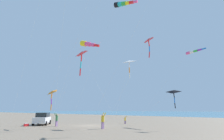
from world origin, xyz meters
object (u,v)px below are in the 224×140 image
Objects in this scene: person_child_green_jacket at (57,119)px; kite_windsock_purple_drifting at (193,52)px; parked_car at (42,119)px; kite_delta_long_streamer_right at (148,40)px; cooler_box at (26,125)px; kite_delta_teal_far_right at (81,54)px; person_child_grey_jacket at (125,120)px; kite_delta_checkered_midright at (52,92)px; kite_windsock_black_fish_shape at (88,44)px; person_adult_flyer at (103,120)px; kite_delta_blue_topmost at (129,62)px; kite_delta_orange_high_right at (173,92)px; kite_windsock_yellow_midlevel at (123,4)px.

person_child_green_jacket is 0.15× the size of kite_windsock_purple_drifting.
kite_delta_long_streamer_right is at bearing 100.87° from parked_car.
cooler_box is 0.06× the size of kite_delta_teal_far_right.
person_child_green_jacket is 10.00m from kite_delta_teal_far_right.
kite_delta_checkered_midright reaches higher than person_child_grey_jacket.
kite_windsock_purple_drifting is 0.93× the size of kite_windsock_black_fish_shape.
person_adult_flyer is at bearing 24.61° from person_child_grey_jacket.
kite_delta_checkered_midright is at bearing -33.35° from kite_delta_blue_topmost.
cooler_box is 11.74m from person_adult_flyer.
kite_delta_teal_far_right is at bearing -54.46° from kite_delta_orange_high_right.
parked_car is 12.71m from kite_delta_teal_far_right.
kite_delta_blue_topmost reaches higher than kite_delta_orange_high_right.
kite_delta_long_streamer_right reaches higher than person_child_grey_jacket.
parked_car is 0.23× the size of kite_windsock_yellow_midlevel.
person_adult_flyer is 0.19× the size of kite_delta_long_streamer_right.
kite_windsock_black_fish_shape is at bearing 115.21° from parked_car.
parked_car is 0.54× the size of kite_delta_checkered_midright.
kite_windsock_purple_drifting is 23.22m from kite_delta_checkered_midright.
parked_car is 0.48× the size of kite_delta_blue_topmost.
kite_windsock_yellow_midlevel is at bearing 149.86° from kite_delta_checkered_midright.
kite_delta_checkered_midright is (8.81, -5.80, -4.60)m from kite_delta_blue_topmost.
kite_windsock_purple_drifting is 0.99× the size of kite_delta_orange_high_right.
kite_delta_blue_topmost is 7.10m from kite_delta_teal_far_right.
person_child_green_jacket is at bearing -48.05° from kite_windsock_yellow_midlevel.
kite_delta_teal_far_right is at bearing 91.72° from person_child_green_jacket.
person_adult_flyer is 0.19× the size of kite_delta_teal_far_right.
cooler_box is 0.32× the size of person_adult_flyer.
kite_delta_orange_high_right is (-0.18, 6.55, -4.74)m from kite_delta_blue_topmost.
kite_delta_teal_far_right is 11.09m from kite_windsock_yellow_midlevel.
kite_windsock_purple_drifting is (-19.91, 16.28, 11.53)m from cooler_box.
kite_windsock_yellow_midlevel is at bearing -114.97° from kite_delta_long_streamer_right.
kite_delta_long_streamer_right is (3.31, 5.66, 1.01)m from kite_delta_blue_topmost.
cooler_box is at bearing -39.27° from kite_windsock_purple_drifting.
cooler_box is 6.88m from kite_delta_checkered_midright.
kite_delta_long_streamer_right reaches higher than kite_delta_teal_far_right.
kite_windsock_purple_drifting reaches higher than kite_delta_long_streamer_right.
person_child_grey_jacket is 13.95m from kite_delta_teal_far_right.
kite_windsock_purple_drifting reaches higher than cooler_box.
kite_windsock_purple_drifting is (-14.94, 5.69, 10.67)m from person_adult_flyer.
kite_windsock_yellow_midlevel reaches higher than person_child_grey_jacket.
person_child_green_jacket is 4.64m from kite_delta_checkered_midright.
kite_windsock_yellow_midlevel is 1.82× the size of kite_delta_long_streamer_right.
cooler_box is at bearing -25.80° from person_child_grey_jacket.
cooler_box is (2.84, 1.01, -0.74)m from parked_car.
kite_delta_orange_high_right is at bearing 7.80° from kite_windsock_purple_drifting.
cooler_box is at bearing -47.57° from person_child_green_jacket.
kite_windsock_black_fish_shape reaches higher than kite_delta_teal_far_right.
kite_windsock_black_fish_shape is (-5.28, 0.46, 7.74)m from kite_delta_checkered_midright.
person_child_green_jacket is at bearing -135.10° from kite_delta_checkered_midright.
kite_windsock_purple_drifting is 1.18× the size of kite_delta_teal_far_right.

